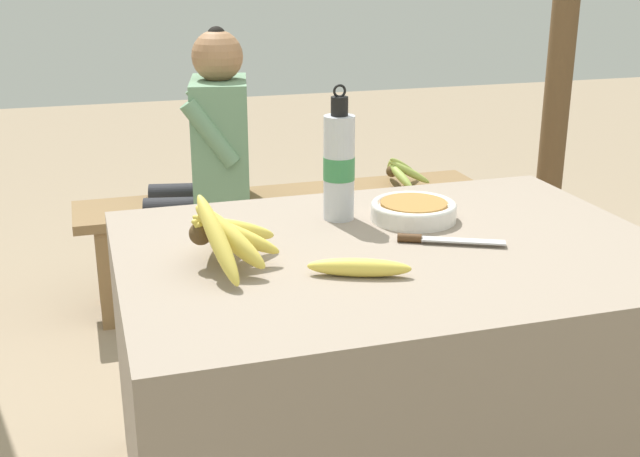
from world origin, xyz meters
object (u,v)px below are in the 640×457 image
at_px(water_bottle, 339,165).
at_px(seated_vendor, 209,152).
at_px(banana_bunch_ripe, 223,233).
at_px(banana_bunch_green, 400,171).
at_px(wooden_bench, 286,211).
at_px(serving_bowl, 414,210).
at_px(knife, 436,239).
at_px(loose_banana_front, 359,267).

relative_size(water_bottle, seated_vendor, 0.31).
xyz_separation_m(banana_bunch_ripe, banana_bunch_green, (0.96, 1.34, -0.28)).
xyz_separation_m(wooden_bench, banana_bunch_green, (0.48, -0.00, 0.13)).
bearing_deg(banana_bunch_green, serving_bowl, -111.17).
bearing_deg(knife, loose_banana_front, -124.43).
relative_size(water_bottle, wooden_bench, 0.21).
bearing_deg(knife, seated_vendor, 128.46).
distance_m(banana_bunch_ripe, banana_bunch_green, 1.67).
xyz_separation_m(water_bottle, loose_banana_front, (-0.08, -0.37, -0.12)).
xyz_separation_m(knife, wooden_bench, (-0.00, 1.35, -0.34)).
distance_m(serving_bowl, knife, 0.18).
bearing_deg(serving_bowl, seated_vendor, 105.66).
xyz_separation_m(loose_banana_front, knife, (0.23, 0.13, -0.01)).
relative_size(banana_bunch_ripe, water_bottle, 0.98).
relative_size(water_bottle, banana_bunch_green, 1.18).
relative_size(serving_bowl, knife, 0.92).
bearing_deg(wooden_bench, banana_bunch_green, -0.19).
bearing_deg(serving_bowl, water_bottle, 160.11).
bearing_deg(seated_vendor, wooden_bench, -164.31).
distance_m(banana_bunch_ripe, loose_banana_front, 0.29).
height_order(serving_bowl, banana_bunch_green, serving_bowl).
distance_m(banana_bunch_ripe, knife, 0.49).
bearing_deg(wooden_bench, loose_banana_front, -98.71).
bearing_deg(banana_bunch_ripe, serving_bowl, 18.49).
distance_m(loose_banana_front, knife, 0.27).
xyz_separation_m(wooden_bench, seated_vendor, (-0.30, -0.02, 0.26)).
distance_m(water_bottle, banana_bunch_green, 1.32).
xyz_separation_m(banana_bunch_ripe, wooden_bench, (0.48, 1.34, -0.41)).
distance_m(loose_banana_front, banana_bunch_green, 1.66).
distance_m(serving_bowl, banana_bunch_green, 1.28).
xyz_separation_m(knife, banana_bunch_green, (0.47, 1.35, -0.22)).
height_order(water_bottle, banana_bunch_green, water_bottle).
bearing_deg(knife, serving_bowl, 109.13).
relative_size(knife, banana_bunch_green, 0.81).
distance_m(banana_bunch_ripe, seated_vendor, 1.34).
height_order(knife, wooden_bench, knife).
distance_m(wooden_bench, seated_vendor, 0.40).
height_order(loose_banana_front, knife, loose_banana_front).
bearing_deg(loose_banana_front, water_bottle, 78.19).
xyz_separation_m(serving_bowl, loose_banana_front, (-0.25, -0.31, -0.01)).
bearing_deg(seated_vendor, serving_bowl, 116.98).
bearing_deg(serving_bowl, loose_banana_front, -129.22).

